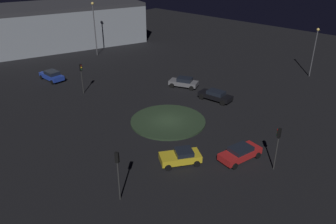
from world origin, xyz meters
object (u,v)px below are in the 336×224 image
object	(u,v)px
traffic_light_east	(81,73)
store_building	(57,25)
car_yellow	(181,157)
streetlamp_south	(315,48)
car_black	(215,95)
car_red	(240,153)
streetlamp_east	(94,23)
car_blue	(52,75)
car_grey	(184,82)
traffic_light_northwest	(118,167)
traffic_light_west	(278,141)

from	to	relation	value
traffic_light_east	store_building	world-z (taller)	store_building
car_yellow	streetlamp_south	distance (m)	32.15
car_black	car_red	distance (m)	13.94
car_yellow	streetlamp_east	distance (m)	38.72
car_blue	store_building	world-z (taller)	store_building
car_yellow	car_blue	distance (m)	29.14
car_grey	traffic_light_northwest	xyz separation A→B (m)	(-11.80, 22.25, 2.42)
car_black	streetlamp_south	world-z (taller)	streetlamp_south
car_yellow	store_building	xyz separation A→B (m)	(46.73, -15.94, 3.35)
car_grey	car_black	world-z (taller)	car_grey
car_grey	streetlamp_south	distance (m)	20.92
car_yellow	store_building	world-z (taller)	store_building
car_grey	traffic_light_west	world-z (taller)	traffic_light_west
car_yellow	traffic_light_northwest	size ratio (longest dim) A/B	0.92
streetlamp_south	streetlamp_east	world-z (taller)	streetlamp_east
car_black	traffic_light_northwest	world-z (taller)	traffic_light_northwest
car_yellow	car_blue	size ratio (longest dim) A/B	0.94
car_black	streetlamp_east	bearing A→B (deg)	171.17
traffic_light_west	car_yellow	bearing A→B (deg)	37.52
car_black	traffic_light_east	bearing A→B (deg)	-149.71
car_blue	traffic_light_east	world-z (taller)	traffic_light_east
car_yellow	streetlamp_east	world-z (taller)	streetlamp_east
streetlamp_east	car_grey	bearing A→B (deg)	176.30
car_black	traffic_light_west	world-z (taller)	traffic_light_west
traffic_light_west	streetlamp_east	xyz separation A→B (m)	(41.56, -11.48, 3.02)
streetlamp_south	streetlamp_east	distance (m)	37.57
traffic_light_northwest	store_building	xyz separation A→B (m)	(46.37, -23.13, 0.89)
car_blue	store_building	distance (m)	21.89
car_yellow	streetlamp_south	bearing A→B (deg)	-144.78
car_grey	car_blue	world-z (taller)	car_blue
car_red	streetlamp_south	world-z (taller)	streetlamp_south
car_yellow	traffic_light_east	distance (m)	21.51
traffic_light_northwest	car_yellow	bearing A→B (deg)	-28.92
car_grey	car_blue	distance (m)	20.25
car_grey	car_blue	size ratio (longest dim) A/B	1.01
car_grey	traffic_light_west	bearing A→B (deg)	-48.97
car_black	store_building	distance (m)	40.90
car_red	streetlamp_east	xyz separation A→B (m)	(38.42, -12.20, 5.32)
car_red	streetlamp_east	distance (m)	40.66
traffic_light_east	traffic_light_northwest	xyz separation A→B (m)	(-20.68, 11.06, 0.17)
streetlamp_south	car_red	bearing A→B (deg)	98.62
car_red	traffic_light_east	xyz separation A→B (m)	(24.84, 0.44, 2.28)
car_blue	store_building	xyz separation A→B (m)	(17.83, -12.27, 3.29)
car_grey	streetlamp_east	distance (m)	23.11
traffic_light_west	store_building	world-z (taller)	store_building
car_black	traffic_light_west	distance (m)	16.04
traffic_light_northwest	store_building	world-z (taller)	store_building
traffic_light_east	traffic_light_northwest	bearing A→B (deg)	-34.20
streetlamp_south	store_building	size ratio (longest dim) A/B	0.21
car_yellow	car_blue	xyz separation A→B (m)	(28.90, -3.67, 0.06)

